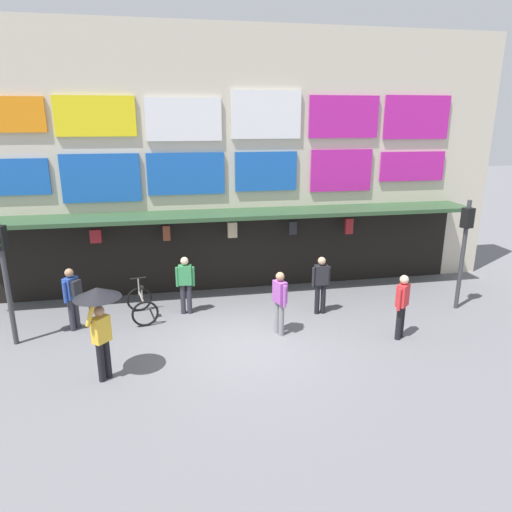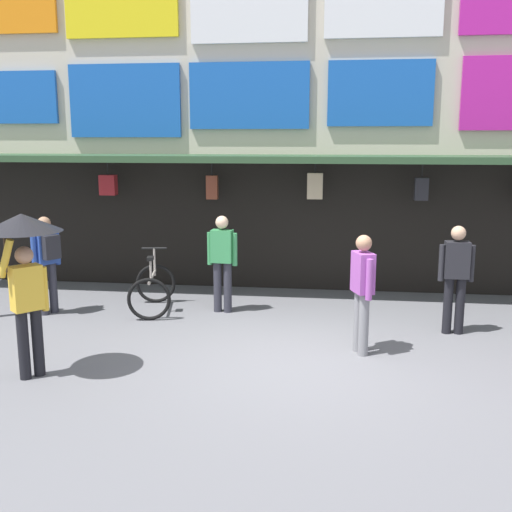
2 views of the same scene
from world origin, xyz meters
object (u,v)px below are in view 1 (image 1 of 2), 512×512
pedestrian_in_blue (185,282)px  pedestrian_in_yellow (402,303)px  bicycle_parked (142,305)px  pedestrian_in_green (321,282)px  pedestrian_in_white (280,300)px  traffic_light_near (3,261)px  pedestrian_in_red (72,294)px  traffic_light_far (465,237)px  pedestrian_with_umbrella (99,308)px

pedestrian_in_blue → pedestrian_in_yellow: 5.82m
bicycle_parked → pedestrian_in_green: pedestrian_in_green is taller
pedestrian_in_white → pedestrian_in_blue: 2.90m
pedestrian_in_blue → pedestrian_in_yellow: bearing=-26.3°
pedestrian_in_green → pedestrian_in_white: bearing=-143.6°
traffic_light_near → pedestrian_in_red: traffic_light_near is taller
pedestrian_in_yellow → pedestrian_in_white: bearing=164.8°
traffic_light_near → bicycle_parked: bearing=18.1°
bicycle_parked → pedestrian_in_green: (4.96, -0.60, 0.55)m
pedestrian_in_white → pedestrian_in_yellow: bearing=-15.2°
pedestrian_in_white → pedestrian_in_red: same height
traffic_light_far → traffic_light_near: bearing=-179.9°
traffic_light_near → pedestrian_in_red: (1.31, 0.59, -1.16)m
traffic_light_near → pedestrian_with_umbrella: traffic_light_near is taller
pedestrian_in_yellow → pedestrian_in_green: size_ratio=1.00×
traffic_light_far → pedestrian_in_blue: size_ratio=1.90×
traffic_light_near → bicycle_parked: 3.62m
pedestrian_in_white → traffic_light_near: bearing=174.0°
traffic_light_far → bicycle_parked: bearing=173.9°
pedestrian_in_red → bicycle_parked: bearing=13.0°
traffic_light_far → pedestrian_with_umbrella: (-9.66, -2.11, -0.50)m
bicycle_parked → pedestrian_in_blue: pedestrian_in_blue is taller
pedestrian_in_blue → pedestrian_in_green: size_ratio=1.00×
pedestrian_with_umbrella → pedestrian_in_yellow: size_ratio=1.24×
bicycle_parked → pedestrian_in_red: size_ratio=0.76×
pedestrian_in_yellow → traffic_light_near: bearing=171.1°
traffic_light_near → pedestrian_with_umbrella: size_ratio=1.54×
bicycle_parked → pedestrian_in_white: size_ratio=0.76×
pedestrian_in_white → traffic_light_far: bearing=7.3°
pedestrian_in_red → pedestrian_in_yellow: same height
traffic_light_near → pedestrian_in_blue: 4.53m
traffic_light_near → pedestrian_in_yellow: size_ratio=1.90×
pedestrian_in_blue → pedestrian_in_green: (3.74, -0.71, 0.00)m
pedestrian_in_blue → pedestrian_in_red: (-2.92, -0.50, 0.04)m
pedestrian_in_white → pedestrian_in_blue: bearing=142.2°
traffic_light_near → pedestrian_in_blue: size_ratio=1.90×
traffic_light_far → pedestrian_in_red: bearing=176.9°
pedestrian_in_white → pedestrian_in_yellow: size_ratio=1.00×
traffic_light_near → traffic_light_far: same height
pedestrian_in_yellow → traffic_light_far: bearing=30.1°
pedestrian_in_white → pedestrian_with_umbrella: (-4.15, -1.41, 0.69)m
pedestrian_in_blue → pedestrian_in_red: size_ratio=1.00×
traffic_light_far → pedestrian_in_white: traffic_light_far is taller
traffic_light_near → pedestrian_in_red: size_ratio=1.90×
pedestrian_with_umbrella → pedestrian_in_green: (5.60, 2.48, -0.69)m
pedestrian_in_red → pedestrian_in_blue: bearing=9.8°
pedestrian_in_blue → pedestrian_in_red: same height
traffic_light_far → pedestrian_in_green: 4.25m
bicycle_parked → pedestrian_in_red: (-1.70, -0.39, 0.59)m
traffic_light_far → pedestrian_in_yellow: size_ratio=1.90×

